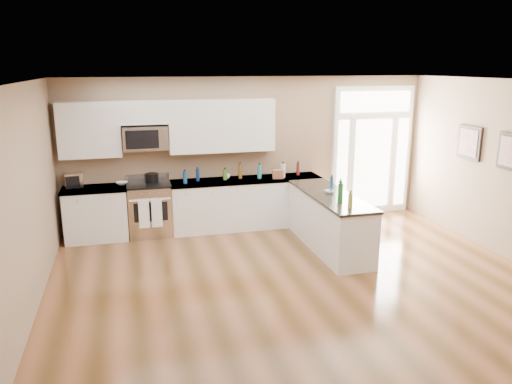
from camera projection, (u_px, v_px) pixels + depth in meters
The scene contains 20 objects.
ground at pixel (329, 317), 6.13m from camera, with size 8.00×8.00×0.00m, color #503416.
room_shell at pixel (335, 182), 5.71m from camera, with size 8.00×8.00×8.00m.
back_cabinet_left at pixel (96, 215), 8.77m from camera, with size 1.10×0.66×0.94m.
back_cabinet_right at pixel (246, 205), 9.44m from camera, with size 2.85×0.66×0.94m.
peninsula_cabinet at pixel (329, 223), 8.35m from camera, with size 0.69×2.32×0.94m.
upper_cabinet_left at pixel (89, 130), 8.53m from camera, with size 1.04×0.33×0.95m, color silver.
upper_cabinet_right at pixel (222, 126), 9.10m from camera, with size 1.94×0.33×0.95m, color silver.
upper_cabinet_short at pixel (144, 112), 8.70m from camera, with size 0.82×0.33×0.40m, color silver.
microwave at pixel (145, 138), 8.77m from camera, with size 0.78×0.41×0.42m.
entry_door at pixel (372, 151), 10.14m from camera, with size 1.70×0.10×2.60m.
wall_art_near at pixel (469, 143), 8.62m from camera, with size 0.05×0.58×0.58m.
wall_art_far at pixel (512, 152), 7.69m from camera, with size 0.05×0.58×0.58m.
kitchen_range at pixel (150, 209), 8.99m from camera, with size 0.77×0.69×1.08m.
stockpot at pixel (152, 177), 8.98m from camera, with size 0.23×0.23×0.18m, color black.
toaster_oven at pixel (73, 180), 8.65m from camera, with size 0.30×0.23×0.25m, color silver.
cardboard_box at pixel (278, 174), 9.33m from camera, with size 0.20×0.14×0.16m, color brown.
bowl_left at pixel (122, 183), 8.86m from camera, with size 0.20×0.20×0.05m, color white.
bowl_peninsula at pixel (329, 192), 8.26m from camera, with size 0.16×0.16×0.05m, color white.
cup_counter at pixel (227, 176), 9.31m from camera, with size 0.12×0.12×0.10m, color white.
counter_bottles at pixel (274, 178), 8.78m from camera, with size 2.37×2.43×0.31m.
Camera 1 is at (-2.29, -5.14, 3.01)m, focal length 35.00 mm.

